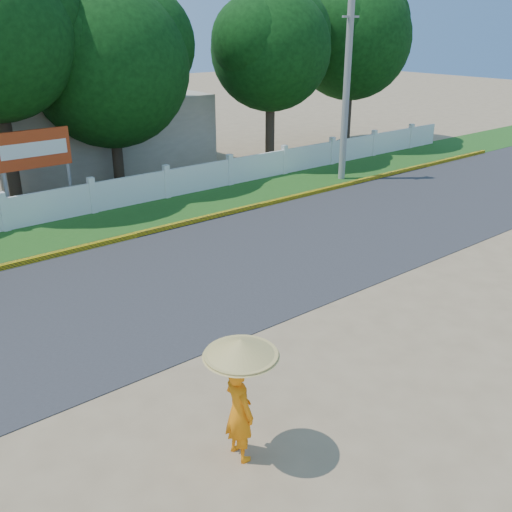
{
  "coord_description": "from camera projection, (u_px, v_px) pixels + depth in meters",
  "views": [
    {
      "loc": [
        -7.6,
        -7.47,
        6.29
      ],
      "look_at": [
        0.0,
        2.0,
        1.3
      ],
      "focal_mm": 40.0,
      "sensor_mm": 36.0,
      "label": 1
    }
  ],
  "objects": [
    {
      "name": "building_near",
      "position": [
        90.0,
        132.0,
        26.29
      ],
      "size": [
        10.0,
        6.0,
        3.2
      ],
      "primitive_type": "cube",
      "color": "#B7AD99",
      "rests_on": "ground"
    },
    {
      "name": "monk_with_parasol",
      "position": [
        240.0,
        382.0,
        8.45
      ],
      "size": [
        1.14,
        1.14,
        2.07
      ],
      "color": "orange",
      "rests_on": "ground"
    },
    {
      "name": "ground",
      "position": [
        314.0,
        340.0,
        12.18
      ],
      "size": [
        120.0,
        120.0,
        0.0
      ],
      "primitive_type": "plane",
      "color": "#9E8460",
      "rests_on": "ground"
    },
    {
      "name": "road",
      "position": [
        198.0,
        273.0,
        15.42
      ],
      "size": [
        60.0,
        7.0,
        0.02
      ],
      "primitive_type": "cube",
      "color": "#38383A",
      "rests_on": "ground"
    },
    {
      "name": "tree_row",
      "position": [
        80.0,
        59.0,
        21.07
      ],
      "size": [
        36.12,
        7.04,
        8.59
      ],
      "color": "#473828",
      "rests_on": "ground"
    },
    {
      "name": "billboard",
      "position": [
        34.0,
        154.0,
        19.41
      ],
      "size": [
        2.5,
        0.13,
        2.95
      ],
      "color": "gray",
      "rests_on": "ground"
    },
    {
      "name": "fence",
      "position": [
        93.0,
        198.0,
        20.05
      ],
      "size": [
        40.0,
        0.1,
        1.1
      ],
      "primitive_type": "cube",
      "color": "silver",
      "rests_on": "ground"
    },
    {
      "name": "curb",
      "position": [
        136.0,
        235.0,
        17.96
      ],
      "size": [
        40.0,
        0.18,
        0.16
      ],
      "primitive_type": "cube",
      "color": "yellow",
      "rests_on": "ground"
    },
    {
      "name": "grass_verge",
      "position": [
        112.0,
        223.0,
        19.21
      ],
      "size": [
        60.0,
        3.5,
        0.03
      ],
      "primitive_type": "cube",
      "color": "#2D601E",
      "rests_on": "ground"
    },
    {
      "name": "utility_pole",
      "position": [
        346.0,
        92.0,
        23.28
      ],
      "size": [
        0.28,
        0.28,
        7.3
      ],
      "primitive_type": "cylinder",
      "color": "gray",
      "rests_on": "ground"
    }
  ]
}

